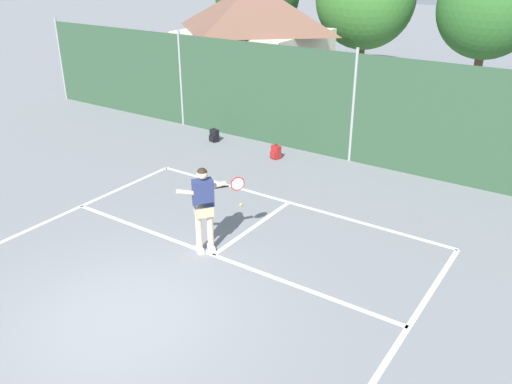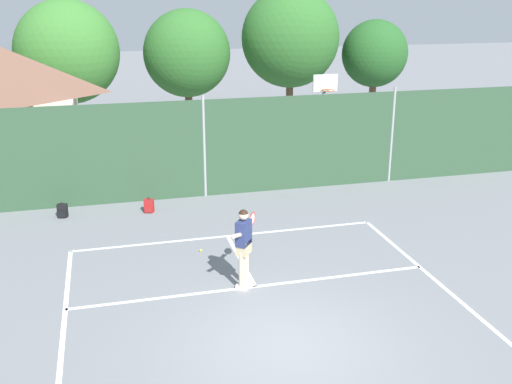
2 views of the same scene
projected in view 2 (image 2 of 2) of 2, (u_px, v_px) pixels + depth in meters
ground_plane at (288, 347)px, 11.16m from camera, size 120.00×120.00×0.00m
court_markings at (278, 329)px, 11.76m from camera, size 8.30×11.10×0.01m
chainlink_fence at (204, 149)px, 18.93m from camera, size 26.09×0.09×3.29m
basketball_hoop at (324, 109)px, 21.35m from camera, size 0.90×0.67×3.55m
clubhouse_building at (1, 107)px, 21.36m from camera, size 5.56×4.93×4.59m
treeline_backdrop at (153, 50)px, 27.76m from camera, size 25.07×4.34×6.56m
tennis_player at (244, 241)px, 13.08m from camera, size 0.82×1.24×1.85m
tennis_ball at (201, 250)px, 15.23m from camera, size 0.07×0.07×0.07m
backpack_black at (62, 211)px, 17.52m from camera, size 0.31×0.29×0.46m
backpack_red at (149, 206)px, 17.92m from camera, size 0.32×0.31×0.46m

